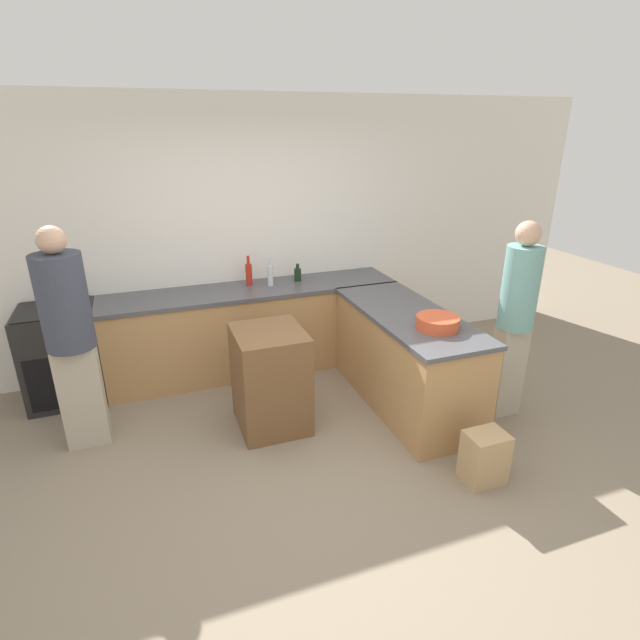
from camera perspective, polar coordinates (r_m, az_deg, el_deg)
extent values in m
plane|color=gray|center=(3.87, -0.76, -17.08)|extent=(14.00, 14.00, 0.00)
cube|color=white|center=(5.22, -8.86, 9.53)|extent=(8.00, 0.06, 2.70)
cube|color=tan|center=(5.19, -7.53, -1.23)|extent=(2.91, 0.60, 0.84)
cube|color=#4C4C51|center=(5.04, -7.78, 3.41)|extent=(2.94, 0.63, 0.04)
cube|color=tan|center=(4.58, 9.71, -4.59)|extent=(0.66, 1.70, 0.84)
cube|color=#4C4C51|center=(4.41, 10.06, 0.58)|extent=(0.69, 1.73, 0.04)
cube|color=black|center=(5.15, -27.37, -3.57)|extent=(0.64, 0.60, 0.88)
cube|color=black|center=(4.93, -27.45, -6.39)|extent=(0.54, 0.01, 0.50)
cube|color=black|center=(4.99, -28.25, 1.11)|extent=(0.59, 0.55, 0.01)
cube|color=brown|center=(4.21, -5.68, -6.72)|extent=(0.56, 0.62, 0.87)
cylinder|color=#DB512D|center=(4.09, 13.30, -0.28)|extent=(0.34, 0.34, 0.10)
cylinder|color=black|center=(5.21, -2.57, 5.20)|extent=(0.07, 0.07, 0.13)
cylinder|color=black|center=(5.19, -2.58, 6.16)|extent=(0.03, 0.03, 0.05)
cylinder|color=red|center=(5.10, -8.14, 5.15)|extent=(0.07, 0.07, 0.22)
cylinder|color=red|center=(5.06, -8.23, 6.80)|extent=(0.03, 0.03, 0.09)
cylinder|color=silver|center=(5.06, -5.70, 5.05)|extent=(0.06, 0.06, 0.21)
cylinder|color=silver|center=(5.02, -5.76, 6.62)|extent=(0.03, 0.03, 0.08)
cube|color=#ADA38E|center=(4.38, -25.51, -7.84)|extent=(0.32, 0.19, 0.85)
cylinder|color=#383D4C|center=(4.08, -27.25, 1.83)|extent=(0.35, 0.35, 0.72)
sphere|color=tan|center=(3.97, -28.38, 8.06)|extent=(0.20, 0.20, 0.20)
cube|color=#ADA38E|center=(4.65, 20.59, -5.47)|extent=(0.26, 0.16, 0.82)
cylinder|color=#6BA39E|center=(4.38, 21.88, 3.42)|extent=(0.29, 0.29, 0.69)
sphere|color=tan|center=(4.27, 22.71, 9.10)|extent=(0.20, 0.20, 0.20)
cube|color=tan|center=(3.88, 18.27, -14.68)|extent=(0.29, 0.23, 0.39)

